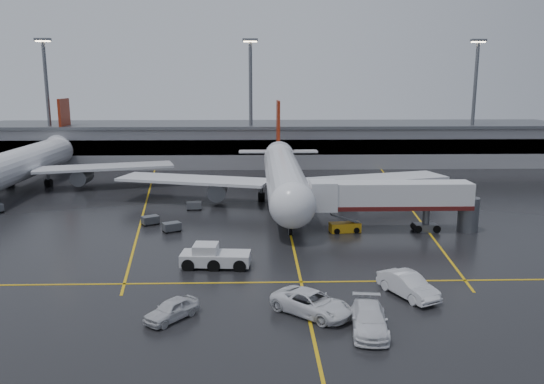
{
  "coord_description": "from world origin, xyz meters",
  "views": [
    {
      "loc": [
        -3.84,
        -66.89,
        17.44
      ],
      "look_at": [
        -2.0,
        -2.0,
        4.0
      ],
      "focal_mm": 35.65,
      "sensor_mm": 36.0,
      "label": 1
    }
  ],
  "objects": [
    {
      "name": "service_van_b",
      "position": [
        4.06,
        -31.55,
        0.88
      ],
      "size": [
        3.17,
        6.3,
        1.76
      ],
      "primitive_type": "imported",
      "rotation": [
        0.0,
        0.0,
        -0.12
      ],
      "color": "white",
      "rests_on": "ground"
    },
    {
      "name": "ground",
      "position": [
        0.0,
        0.0,
        0.0
      ],
      "size": [
        220.0,
        220.0,
        0.0
      ],
      "primitive_type": "plane",
      "color": "black",
      "rests_on": "ground"
    },
    {
      "name": "baggage_cart_b",
      "position": [
        -17.01,
        -2.19,
        0.63
      ],
      "size": [
        2.38,
        2.15,
        1.12
      ],
      "color": "#595B60",
      "rests_on": "ground"
    },
    {
      "name": "second_airliner",
      "position": [
        -42.0,
        21.7,
        4.21
      ],
      "size": [
        48.8,
        45.6,
        14.1
      ],
      "color": "silver",
      "rests_on": "ground"
    },
    {
      "name": "baggage_cart_a",
      "position": [
        -13.89,
        -5.42,
        0.63
      ],
      "size": [
        2.38,
        2.12,
        1.12
      ],
      "color": "#595B60",
      "rests_on": "ground"
    },
    {
      "name": "belt_loader",
      "position": [
        6.47,
        -5.96,
        0.56
      ],
      "size": [
        3.74,
        2.1,
        2.25
      ],
      "color": "orange",
      "rests_on": "ground"
    },
    {
      "name": "baggage_cart_c",
      "position": [
        -12.5,
        5.56,
        0.63
      ],
      "size": [
        2.11,
        1.48,
        1.12
      ],
      "color": "#595B60",
      "rests_on": "ground"
    },
    {
      "name": "service_van_d",
      "position": [
        -10.24,
        -29.25,
        0.77
      ],
      "size": [
        4.26,
        4.64,
        1.54
      ],
      "primitive_type": "imported",
      "rotation": [
        0.0,
        0.0,
        -0.68
      ],
      "color": "silver",
      "rests_on": "ground"
    },
    {
      "name": "jet_bridge",
      "position": [
        11.87,
        -6.0,
        3.93
      ],
      "size": [
        19.9,
        3.4,
        6.05
      ],
      "color": "silver",
      "rests_on": "ground"
    },
    {
      "name": "apron_line_left",
      "position": [
        -20.0,
        10.0,
        0.01
      ],
      "size": [
        9.99,
        69.35,
        0.02
      ],
      "primitive_type": "cube",
      "rotation": [
        0.0,
        0.0,
        0.14
      ],
      "color": "gold",
      "rests_on": "ground"
    },
    {
      "name": "light_mast_right",
      "position": [
        40.0,
        42.0,
        14.47
      ],
      "size": [
        3.0,
        1.2,
        25.45
      ],
      "color": "#595B60",
      "rests_on": "ground"
    },
    {
      "name": "apron_line_stop",
      "position": [
        0.0,
        -22.0,
        0.01
      ],
      "size": [
        60.0,
        0.25,
        0.02
      ],
      "primitive_type": "cube",
      "color": "gold",
      "rests_on": "ground"
    },
    {
      "name": "service_van_c",
      "position": [
        8.53,
        -25.38,
        0.96
      ],
      "size": [
        4.34,
        6.16,
        1.93
      ],
      "primitive_type": "imported",
      "rotation": [
        0.0,
        0.0,
        0.44
      ],
      "color": "silver",
      "rests_on": "ground"
    },
    {
      "name": "apron_line_centre",
      "position": [
        0.0,
        0.0,
        0.01
      ],
      "size": [
        0.25,
        90.0,
        0.02
      ],
      "primitive_type": "cube",
      "color": "gold",
      "rests_on": "ground"
    },
    {
      "name": "pushback_tractor",
      "position": [
        -8.01,
        -17.75,
        0.93
      ],
      "size": [
        6.7,
        3.24,
        2.33
      ],
      "color": "silver",
      "rests_on": "ground"
    },
    {
      "name": "apron_line_right",
      "position": [
        18.0,
        10.0,
        0.01
      ],
      "size": [
        7.57,
        69.64,
        0.02
      ],
      "primitive_type": "cube",
      "rotation": [
        0.0,
        0.0,
        -0.1
      ],
      "color": "gold",
      "rests_on": "ground"
    },
    {
      "name": "light_mast_mid",
      "position": [
        -5.0,
        42.0,
        14.47
      ],
      "size": [
        3.0,
        1.2,
        25.45
      ],
      "color": "#595B60",
      "rests_on": "ground"
    },
    {
      "name": "terminal",
      "position": [
        0.0,
        47.93,
        4.32
      ],
      "size": [
        122.0,
        19.0,
        8.6
      ],
      "color": "gray",
      "rests_on": "ground"
    },
    {
      "name": "light_mast_left",
      "position": [
        -45.0,
        42.0,
        14.47
      ],
      "size": [
        3.0,
        1.2,
        25.45
      ],
      "color": "#595B60",
      "rests_on": "ground"
    },
    {
      "name": "main_airliner",
      "position": [
        0.0,
        9.7,
        4.21
      ],
      "size": [
        48.8,
        45.6,
        14.1
      ],
      "color": "silver",
      "rests_on": "ground"
    },
    {
      "name": "service_van_a",
      "position": [
        0.27,
        -28.66,
        0.89
      ],
      "size": [
        6.8,
        6.47,
        1.79
      ],
      "primitive_type": "imported",
      "rotation": [
        0.0,
        0.0,
        0.85
      ],
      "color": "white",
      "rests_on": "ground"
    }
  ]
}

